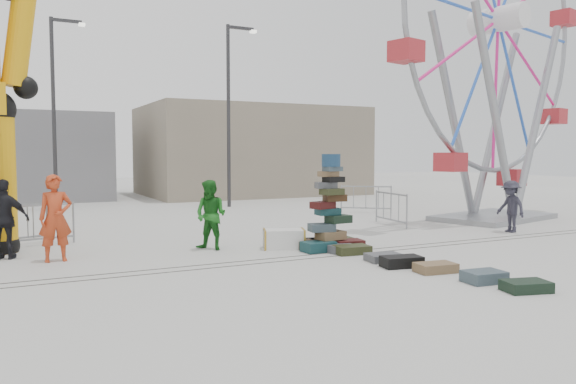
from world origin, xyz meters
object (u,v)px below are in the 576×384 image
barricade_dummy_c (33,225)px  barricade_wheel_back (366,199)px  ferris_wheel (498,46)px  pedestrian_green (211,215)px  barricade_dummy_b (8,225)px  pedestrian_black (4,219)px  lamp_post_left (56,103)px  barricade_wheel_front (391,209)px  pedestrian_grey (511,206)px  suitcase_tower (329,223)px  lamp_post_right (230,106)px  pedestrian_red (55,218)px  steamer_trunk (284,239)px

barricade_dummy_c → barricade_wheel_back: same height
ferris_wheel → pedestrian_green: (-11.17, -1.46, -5.31)m
barricade_dummy_b → pedestrian_black: size_ratio=1.10×
lamp_post_left → barricade_dummy_b: size_ratio=4.00×
barricade_wheel_front → pedestrian_grey: pedestrian_grey is taller
barricade_dummy_b → pedestrian_grey: 14.19m
barricade_dummy_c → pedestrian_black: pedestrian_black is taller
suitcase_tower → pedestrian_black: suitcase_tower is taller
lamp_post_right → barricade_wheel_back: 7.34m
lamp_post_left → pedestrian_black: size_ratio=4.41×
ferris_wheel → barricade_dummy_c: bearing=162.1°
barricade_wheel_front → barricade_wheel_back: 3.93m
suitcase_tower → pedestrian_green: 2.95m
suitcase_tower → barricade_wheel_front: 5.28m
barricade_dummy_b → pedestrian_red: size_ratio=1.04×
lamp_post_left → pedestrian_red: size_ratio=4.14×
ferris_wheel → pedestrian_grey: 6.33m
pedestrian_black → pedestrian_grey: (13.67, -2.06, -0.12)m
pedestrian_black → pedestrian_grey: bearing=-168.0°
lamp_post_left → barricade_dummy_b: lamp_post_left is taller
pedestrian_red → lamp_post_left: bearing=82.5°
ferris_wheel → barricade_wheel_front: (-4.25, 0.42, -5.63)m
steamer_trunk → pedestrian_red: size_ratio=0.53×
suitcase_tower → pedestrian_green: size_ratio=1.37×
barricade_wheel_front → barricade_wheel_back: same height
suitcase_tower → pedestrian_red: (-6.21, 1.37, 0.30)m
ferris_wheel → pedestrian_green: 12.46m
steamer_trunk → suitcase_tower: bearing=-11.8°
suitcase_tower → barricade_wheel_back: suitcase_tower is taller
pedestrian_green → pedestrian_black: (-4.56, 0.91, 0.04)m
lamp_post_left → pedestrian_green: (2.54, -12.26, -3.62)m
suitcase_tower → barricade_dummy_c: suitcase_tower is taller
pedestrian_black → barricade_dummy_c: bearing=-91.2°
lamp_post_right → pedestrian_red: lamp_post_right is taller
ferris_wheel → pedestrian_red: size_ratio=6.50×
steamer_trunk → pedestrian_grey: size_ratio=0.65×
ferris_wheel → pedestrian_black: bearing=168.3°
ferris_wheel → barricade_dummy_b: (-15.67, 1.42, -5.63)m
barricade_dummy_c → pedestrian_red: size_ratio=1.04×
barricade_dummy_c → pedestrian_red: 2.49m
pedestrian_green → pedestrian_grey: pedestrian_green is taller
barricade_dummy_b → pedestrian_grey: size_ratio=1.28×
lamp_post_left → steamer_trunk: (4.24, -12.90, -4.24)m
pedestrian_black → pedestrian_grey: pedestrian_black is taller
lamp_post_right → steamer_trunk: lamp_post_right is taller
ferris_wheel → pedestrian_green: size_ratio=7.24×
lamp_post_left → pedestrian_black: (-2.02, -11.34, -3.57)m
barricade_dummy_c → pedestrian_black: size_ratio=1.10×
barricade_dummy_c → barricade_wheel_front: same height
barricade_dummy_b → steamer_trunk: bearing=-47.0°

